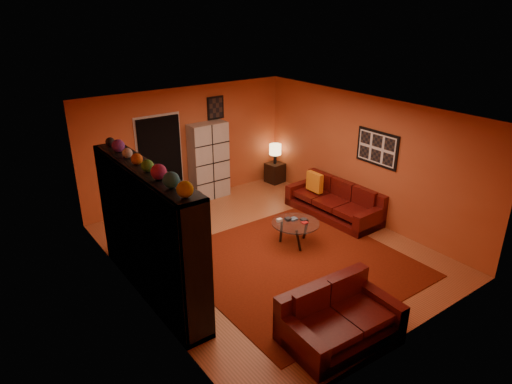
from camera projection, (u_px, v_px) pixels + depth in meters
floor at (268, 249)px, 8.53m from camera, size 6.00×6.00×0.00m
ceiling at (269, 112)px, 7.52m from camera, size 6.00×6.00×0.00m
wall_back at (188, 145)px, 10.26m from camera, size 6.00×0.00×6.00m
wall_front at (412, 256)px, 5.79m from camera, size 6.00×0.00×6.00m
wall_left at (133, 222)px, 6.67m from camera, size 0.00×6.00×6.00m
wall_right at (365, 158)px, 9.38m from camera, size 0.00×6.00×6.00m
rug at (296, 264)px, 8.06m from camera, size 3.60×3.60×0.01m
doorway at (161, 163)px, 9.96m from camera, size 0.95×0.10×2.04m
wall_art_right at (377, 148)px, 9.03m from camera, size 0.03×1.00×0.70m
wall_art_back at (216, 108)px, 10.37m from camera, size 0.42×0.03×0.52m
entertainment_unit at (149, 233)px, 6.89m from camera, size 0.45×3.00×2.10m
tv at (152, 236)px, 6.96m from camera, size 0.90×0.12×0.52m
sofa at (336, 202)px, 9.84m from camera, size 0.95×2.19×0.85m
loveseat at (337, 317)px, 6.26m from camera, size 1.64×1.03×0.85m
throw_pillow at (315, 182)px, 9.99m from camera, size 0.12×0.42×0.42m
coffee_table at (295, 225)px, 8.56m from camera, size 0.90×0.90×0.45m
storage_cabinet at (209, 161)px, 10.50m from camera, size 0.89×0.40×1.78m
bowl_chair at (191, 200)px, 9.95m from camera, size 0.62×0.62×0.51m
side_table at (275, 173)px, 11.63m from camera, size 0.44×0.44×0.50m
table_lamp at (275, 150)px, 11.40m from camera, size 0.30×0.30×0.50m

